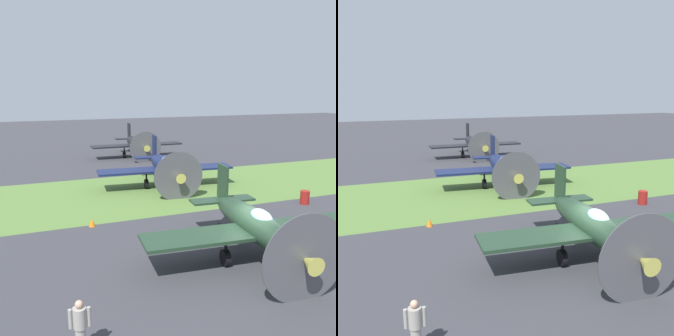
% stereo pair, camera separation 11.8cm
% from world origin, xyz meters
% --- Properties ---
extents(ground_plane, '(160.00, 160.00, 0.00)m').
position_xyz_m(ground_plane, '(0.00, 0.00, 0.00)').
color(ground_plane, '#38383D').
extents(grass_verge, '(120.00, 11.00, 0.01)m').
position_xyz_m(grass_verge, '(0.00, -12.21, 0.00)').
color(grass_verge, '#567A38').
rests_on(grass_verge, ground).
extents(airplane_lead, '(10.59, 8.38, 3.76)m').
position_xyz_m(airplane_lead, '(-0.13, -0.03, 1.58)').
color(airplane_lead, '#233D28').
rests_on(airplane_lead, ground).
extents(airplane_wingman, '(10.64, 8.42, 3.78)m').
position_xyz_m(airplane_wingman, '(-0.69, -13.27, 1.58)').
color(airplane_wingman, '#141E47').
rests_on(airplane_wingman, ground).
extents(airplane_trail, '(10.19, 8.11, 3.65)m').
position_xyz_m(airplane_trail, '(-2.14, -26.45, 1.53)').
color(airplane_trail, black).
rests_on(airplane_trail, ground).
extents(ground_crew_chief, '(0.63, 0.38, 1.73)m').
position_xyz_m(ground_crew_chief, '(8.10, 3.58, 0.91)').
color(ground_crew_chief, '#9E998E').
rests_on(ground_crew_chief, ground).
extents(fuel_drum, '(0.60, 0.60, 0.90)m').
position_xyz_m(fuel_drum, '(-7.82, -5.64, 0.45)').
color(fuel_drum, maroon).
rests_on(fuel_drum, ground).
extents(runway_marker_cone, '(0.36, 0.36, 0.44)m').
position_xyz_m(runway_marker_cone, '(6.15, -6.53, 0.22)').
color(runway_marker_cone, orange).
rests_on(runway_marker_cone, ground).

